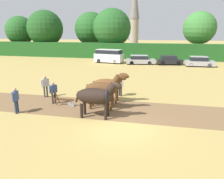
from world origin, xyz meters
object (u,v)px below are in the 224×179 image
object	(u,v)px
farmer_onlooker_left	(16,98)
parked_car_left	(140,60)
tree_far_left	(20,30)
tree_center_left	(91,29)
farmer_at_plow	(53,91)
draft_horse_lead_right	(103,89)
tree_center	(112,28)
draft_horse_lead_left	(96,96)
tree_center_right	(199,28)
parked_van	(109,56)
tree_left	(45,28)
draft_horse_trail_left	(108,85)
church_spire	(135,14)
farmer_beside_team	(120,85)
farmer_onlooker_right	(45,85)
parked_car_center_left	(169,60)
parked_car_center	(199,62)
plow	(66,101)

from	to	relation	value
farmer_onlooker_left	parked_car_left	distance (m)	23.83
tree_far_left	tree_center_left	xyz separation A→B (m)	(16.25, 1.69, 0.33)
tree_center_left	farmer_at_plow	size ratio (longest dim) A/B	5.71
draft_horse_lead_right	tree_center_left	bearing A→B (deg)	108.76
tree_center	draft_horse_lead_left	world-z (taller)	tree_center
tree_center_right	farmer_onlooker_left	distance (m)	36.70
farmer_at_plow	parked_van	xyz separation A→B (m)	(-1.10, 21.31, 0.20)
tree_left	draft_horse_trail_left	size ratio (longest dim) A/B	3.25
church_spire	farmer_at_plow	xyz separation A→B (m)	(1.42, -55.06, -9.17)
tree_center_left	draft_horse_lead_left	xyz separation A→B (m)	(11.63, -34.62, -4.22)
tree_center	draft_horse_trail_left	xyz separation A→B (m)	(6.37, -28.83, -4.43)
tree_center	farmer_at_plow	size ratio (longest dim) A/B	5.96
parked_van	farmer_beside_team	bearing A→B (deg)	-63.54
farmer_onlooker_left	draft_horse_lead_right	bearing A→B (deg)	14.05
tree_left	farmer_onlooker_right	distance (m)	33.37
tree_center	draft_horse_lead_right	distance (m)	31.36
parked_car_center_left	parked_car_center	world-z (taller)	parked_car_center
farmer_onlooker_left	parked_car_center_left	distance (m)	25.66
tree_center_left	parked_car_left	size ratio (longest dim) A/B	1.94
church_spire	draft_horse_lead_right	xyz separation A→B (m)	(5.20, -55.33, -8.69)
parked_car_center	farmer_at_plow	bearing A→B (deg)	-123.72
tree_center_right	parked_van	xyz separation A→B (m)	(-14.99, -9.42, -4.52)
parked_car_center	draft_horse_lead_right	bearing A→B (deg)	-115.23
tree_center	farmer_onlooker_right	size ratio (longest dim) A/B	5.51
draft_horse_lead_left	parked_car_left	bearing A→B (deg)	88.71
draft_horse_lead_right	farmer_beside_team	distance (m)	3.26
tree_center	farmer_onlooker_right	distance (m)	29.20
draft_horse_lead_right	farmer_beside_team	world-z (taller)	draft_horse_lead_right
tree_center_left	parked_van	distance (m)	14.03
tree_left	parked_van	world-z (taller)	tree_left
plow	farmer_onlooker_left	world-z (taller)	farmer_onlooker_left
plow	parked_car_center_left	distance (m)	22.90
draft_horse_trail_left	parked_van	size ratio (longest dim) A/B	0.60
parked_car_left	parked_car_center_left	world-z (taller)	parked_car_center_left
plow	farmer_at_plow	xyz separation A→B (m)	(-1.06, 0.31, 0.60)
parked_van	tree_left	bearing A→B (deg)	161.16
tree_left	parked_van	distance (m)	19.09
tree_far_left	farmer_onlooker_right	bearing A→B (deg)	-52.67
draft_horse_lead_right	farmer_beside_team	xyz separation A→B (m)	(0.56, 3.18, -0.45)
draft_horse_lead_right	farmer_at_plow	xyz separation A→B (m)	(-3.78, 0.28, -0.47)
plow	tree_far_left	bearing A→B (deg)	128.08
tree_far_left	tree_center_right	xyz separation A→B (m)	(37.98, -0.37, 0.41)
parked_car_center_left	parked_car_left	bearing A→B (deg)	174.60
draft_horse_lead_right	farmer_onlooker_left	size ratio (longest dim) A/B	1.73
draft_horse_lead_left	farmer_at_plow	xyz separation A→B (m)	(-3.78, 1.83, -0.41)
farmer_at_plow	parked_car_left	xyz separation A→B (m)	(4.05, 20.88, -0.23)
farmer_onlooker_left	parked_van	xyz separation A→B (m)	(0.29, 23.63, 0.14)
farmer_beside_team	farmer_onlooker_left	size ratio (longest dim) A/B	0.96
tree_center_left	farmer_beside_team	bearing A→B (deg)	-67.81
draft_horse_lead_left	parked_car_left	xyz separation A→B (m)	(0.27, 22.71, -0.64)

